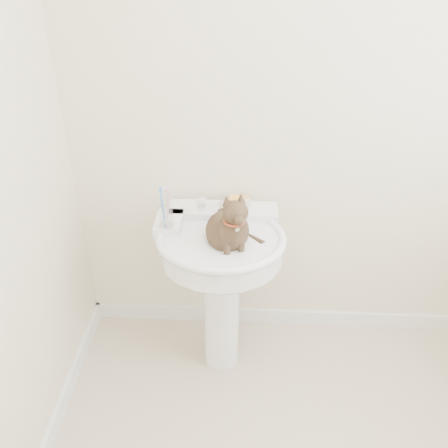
# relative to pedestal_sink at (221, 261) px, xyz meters

# --- Properties ---
(wall_back) EXTENTS (2.20, 0.00, 2.50)m
(wall_back) POSITION_rel_pedestal_sink_xyz_m (0.38, 0.29, 0.62)
(wall_back) COLOR #F1E0C4
(wall_back) RESTS_ON ground
(baseboard_back) EXTENTS (2.20, 0.02, 0.09)m
(baseboard_back) POSITION_rel_pedestal_sink_xyz_m (0.38, 0.28, -0.59)
(baseboard_back) COLOR white
(baseboard_back) RESTS_ON floor
(pedestal_sink) EXTENTS (0.58, 0.57, 0.80)m
(pedestal_sink) POSITION_rel_pedestal_sink_xyz_m (0.00, 0.00, 0.00)
(pedestal_sink) COLOR white
(pedestal_sink) RESTS_ON floor
(faucet) EXTENTS (0.28, 0.12, 0.14)m
(faucet) POSITION_rel_pedestal_sink_xyz_m (0.00, 0.14, 0.21)
(faucet) COLOR silver
(faucet) RESTS_ON pedestal_sink
(soap_bar) EXTENTS (0.09, 0.06, 0.03)m
(soap_bar) POSITION_rel_pedestal_sink_xyz_m (0.07, 0.23, 0.19)
(soap_bar) COLOR #F5A838
(soap_bar) RESTS_ON pedestal_sink
(toothbrush_cup) EXTENTS (0.07, 0.07, 0.18)m
(toothbrush_cup) POSITION_rel_pedestal_sink_xyz_m (-0.24, 0.02, 0.22)
(toothbrush_cup) COLOR silver
(toothbrush_cup) RESTS_ON pedestal_sink
(cat) EXTENTS (0.21, 0.26, 0.38)m
(cat) POSITION_rel_pedestal_sink_xyz_m (0.04, -0.05, 0.21)
(cat) COLOR #4C3726
(cat) RESTS_ON pedestal_sink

